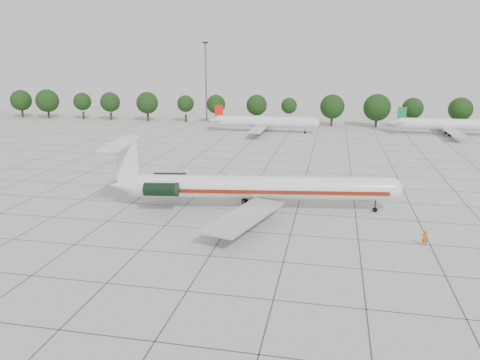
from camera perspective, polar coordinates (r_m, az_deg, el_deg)
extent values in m
plane|color=#B2B2AB|center=(65.85, -0.12, -3.67)|extent=(260.00, 260.00, 0.00)
cube|color=#383838|center=(79.97, 2.03, -0.30)|extent=(170.00, 170.00, 0.02)
cylinder|color=silver|center=(64.82, 3.04, -0.89)|extent=(34.53, 8.14, 3.16)
sphere|color=silver|center=(67.10, 17.90, -1.06)|extent=(3.16, 3.16, 3.16)
cone|color=silver|center=(67.69, -13.80, -0.63)|extent=(5.19, 3.82, 3.16)
cube|color=maroon|center=(66.43, 3.04, -0.72)|extent=(33.13, 4.94, 0.53)
cube|color=maroon|center=(63.36, 3.03, -1.49)|extent=(33.13, 4.94, 0.53)
cube|color=#B7BABC|center=(73.50, 1.17, -0.01)|extent=(11.57, 14.40, 0.29)
cube|color=#B7BABC|center=(57.05, 0.59, -4.46)|extent=(8.32, 15.01, 0.29)
cube|color=black|center=(68.22, -8.69, 0.01)|extent=(2.26, 1.54, 0.24)
cylinder|color=black|center=(68.86, -8.57, 0.15)|extent=(4.81, 2.47, 1.82)
cube|color=black|center=(64.17, -9.45, -0.98)|extent=(2.26, 1.54, 0.24)
cylinder|color=black|center=(63.54, -9.57, -1.14)|extent=(4.81, 2.47, 1.82)
cube|color=silver|center=(66.76, -13.58, 2.14)|extent=(3.07, 0.71, 5.74)
cube|color=silver|center=(66.44, -14.28, 4.39)|extent=(4.51, 11.77, 0.21)
cylinder|color=black|center=(67.32, 16.17, -3.04)|extent=(0.22, 0.22, 1.82)
cylinder|color=black|center=(67.49, 16.13, -3.51)|extent=(0.70, 0.36, 0.67)
cylinder|color=black|center=(67.86, 0.59, -2.00)|extent=(0.26, 0.26, 1.72)
cylinder|color=black|center=(68.09, 0.59, -2.61)|extent=(1.03, 0.71, 0.96)
cylinder|color=black|center=(63.12, 0.40, -3.31)|extent=(0.26, 0.26, 1.72)
cylinder|color=black|center=(63.36, 0.39, -3.96)|extent=(1.03, 0.71, 0.96)
imported|color=#C65B0B|center=(57.50, 21.59, -6.62)|extent=(0.67, 0.46, 1.80)
cylinder|color=silver|center=(132.92, 3.12, 7.10)|extent=(27.20, 3.00, 3.00)
cube|color=#B7BABC|center=(133.23, 2.69, 6.61)|extent=(3.50, 27.20, 0.25)
cube|color=red|center=(135.18, -2.57, 8.35)|extent=(2.40, 0.25, 3.60)
cylinder|color=black|center=(135.59, 2.82, 6.15)|extent=(0.80, 0.45, 0.80)
cylinder|color=black|center=(131.30, 2.53, 5.87)|extent=(0.80, 0.45, 0.80)
cylinder|color=silver|center=(140.07, 24.52, 6.19)|extent=(27.20, 3.00, 3.00)
cube|color=#B7BABC|center=(140.01, 24.07, 5.74)|extent=(3.50, 27.20, 0.25)
cube|color=#186E3B|center=(137.35, 19.14, 7.66)|extent=(2.40, 0.25, 3.60)
cylinder|color=black|center=(142.33, 23.83, 5.32)|extent=(0.80, 0.45, 0.80)
cylinder|color=black|center=(138.09, 24.20, 5.02)|extent=(0.80, 0.45, 0.80)
cylinder|color=#332114|center=(182.51, -24.97, 7.32)|extent=(0.70, 0.70, 2.50)
sphere|color=black|center=(182.06, -25.14, 8.79)|extent=(7.14, 7.14, 7.14)
cylinder|color=#332114|center=(176.70, -22.28, 7.39)|extent=(0.70, 0.70, 2.50)
sphere|color=black|center=(176.23, -22.43, 8.92)|extent=(7.79, 7.79, 7.79)
cylinder|color=#332114|center=(169.79, -18.53, 7.46)|extent=(0.70, 0.70, 2.50)
sphere|color=black|center=(169.31, -18.67, 9.05)|extent=(5.94, 5.94, 5.94)
cylinder|color=#332114|center=(164.98, -15.43, 7.50)|extent=(0.70, 0.70, 2.50)
sphere|color=black|center=(164.48, -15.55, 9.14)|extent=(6.57, 6.57, 6.57)
cylinder|color=#332114|center=(159.51, -11.16, 7.52)|extent=(0.70, 0.70, 2.50)
sphere|color=black|center=(158.99, -11.24, 9.21)|extent=(7.15, 7.15, 7.15)
cylinder|color=#332114|center=(154.96, -6.60, 7.49)|extent=(0.70, 0.70, 2.50)
sphere|color=black|center=(154.43, -6.66, 9.23)|extent=(5.43, 5.43, 5.43)
cylinder|color=#332114|center=(152.14, -2.92, 7.43)|extent=(0.70, 0.70, 2.50)
sphere|color=black|center=(151.60, -2.94, 9.21)|extent=(5.99, 5.99, 5.99)
cylinder|color=#332114|center=(149.45, 2.03, 7.30)|extent=(0.70, 0.70, 2.50)
sphere|color=black|center=(148.90, 2.05, 9.12)|extent=(6.50, 6.50, 6.50)
cylinder|color=#332114|center=(148.14, 5.95, 7.17)|extent=(0.70, 0.70, 2.50)
sphere|color=black|center=(147.59, 6.00, 8.99)|extent=(4.93, 4.93, 4.93)
cylinder|color=#332114|center=(147.48, 11.09, 6.94)|extent=(0.70, 0.70, 2.50)
sphere|color=black|center=(146.92, 11.18, 8.77)|extent=(7.40, 7.40, 7.40)
cylinder|color=#332114|center=(148.00, 16.23, 6.65)|extent=(0.70, 0.70, 2.50)
sphere|color=black|center=(147.44, 16.37, 8.47)|extent=(8.08, 8.08, 8.08)
cylinder|color=#332114|center=(149.20, 20.15, 6.40)|extent=(0.70, 0.70, 2.50)
sphere|color=black|center=(148.65, 20.32, 8.20)|extent=(6.17, 6.17, 6.17)
cylinder|color=#332114|center=(151.76, 25.10, 6.03)|extent=(0.70, 0.70, 2.50)
sphere|color=black|center=(151.21, 25.29, 7.81)|extent=(6.82, 6.82, 6.82)
cylinder|color=slate|center=(159.17, -4.16, 11.81)|extent=(0.56, 0.56, 25.00)
cube|color=black|center=(159.00, -4.25, 16.38)|extent=(1.60, 1.60, 0.50)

